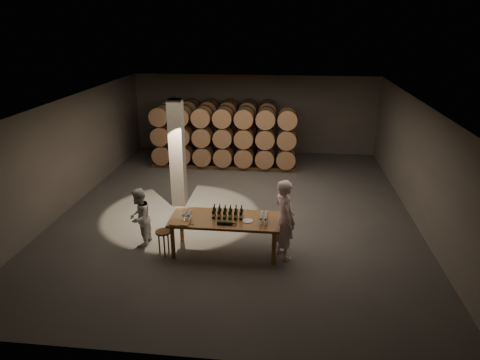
# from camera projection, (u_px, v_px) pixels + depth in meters

# --- Properties ---
(room) EXTENTS (12.00, 12.00, 12.00)m
(room) POSITION_uv_depth(u_px,v_px,m) (177.00, 154.00, 12.53)
(room) COLOR #4E4B49
(room) RESTS_ON ground
(tasting_table) EXTENTS (2.60, 1.10, 0.90)m
(tasting_table) POSITION_uv_depth(u_px,v_px,m) (225.00, 222.00, 10.12)
(tasting_table) COLOR brown
(tasting_table) RESTS_ON ground
(barrel_stack_back) EXTENTS (4.70, 0.95, 2.31)m
(barrel_stack_back) POSITION_uv_depth(u_px,v_px,m) (219.00, 127.00, 17.28)
(barrel_stack_back) COLOR #53331C
(barrel_stack_back) RESTS_ON ground
(barrel_stack_front) EXTENTS (5.48, 0.95, 2.31)m
(barrel_stack_front) POSITION_uv_depth(u_px,v_px,m) (224.00, 137.00, 15.94)
(barrel_stack_front) COLOR #53331C
(barrel_stack_front) RESTS_ON ground
(bottle_cluster) EXTENTS (0.73, 0.23, 0.31)m
(bottle_cluster) POSITION_uv_depth(u_px,v_px,m) (228.00, 214.00, 10.07)
(bottle_cluster) COLOR black
(bottle_cluster) RESTS_ON tasting_table
(lying_bottles) EXTENTS (0.45, 0.08, 0.08)m
(lying_bottles) POSITION_uv_depth(u_px,v_px,m) (225.00, 223.00, 9.75)
(lying_bottles) COLOR black
(lying_bottles) RESTS_ON tasting_table
(glass_cluster_left) EXTENTS (0.20, 0.31, 0.18)m
(glass_cluster_left) POSITION_uv_depth(u_px,v_px,m) (187.00, 213.00, 10.04)
(glass_cluster_left) COLOR silver
(glass_cluster_left) RESTS_ON tasting_table
(glass_cluster_right) EXTENTS (0.20, 0.42, 0.19)m
(glass_cluster_right) POSITION_uv_depth(u_px,v_px,m) (264.00, 216.00, 9.90)
(glass_cluster_right) COLOR silver
(glass_cluster_right) RESTS_ON tasting_table
(plate) EXTENTS (0.25, 0.25, 0.01)m
(plate) POSITION_uv_depth(u_px,v_px,m) (248.00, 221.00, 9.94)
(plate) COLOR white
(plate) RESTS_ON tasting_table
(notebook_near) EXTENTS (0.25, 0.21, 0.03)m
(notebook_near) POSITION_uv_depth(u_px,v_px,m) (184.00, 224.00, 9.77)
(notebook_near) COLOR #996737
(notebook_near) RESTS_ON tasting_table
(notebook_corner) EXTENTS (0.29, 0.34, 0.03)m
(notebook_corner) POSITION_uv_depth(u_px,v_px,m) (176.00, 223.00, 9.84)
(notebook_corner) COLOR #996737
(notebook_corner) RESTS_ON tasting_table
(pen) EXTENTS (0.13, 0.05, 0.01)m
(pen) POSITION_uv_depth(u_px,v_px,m) (191.00, 224.00, 9.79)
(pen) COLOR black
(pen) RESTS_ON tasting_table
(stool) EXTENTS (0.37, 0.37, 0.62)m
(stool) POSITION_uv_depth(u_px,v_px,m) (163.00, 235.00, 10.11)
(stool) COLOR #53331C
(stool) RESTS_ON ground
(person_man) EXTENTS (0.76, 0.85, 1.95)m
(person_man) POSITION_uv_depth(u_px,v_px,m) (285.00, 219.00, 9.87)
(person_man) COLOR white
(person_man) RESTS_ON ground
(person_woman) EXTENTS (0.58, 0.73, 1.49)m
(person_woman) POSITION_uv_depth(u_px,v_px,m) (139.00, 217.00, 10.49)
(person_woman) COLOR white
(person_woman) RESTS_ON ground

